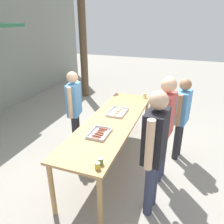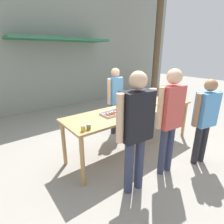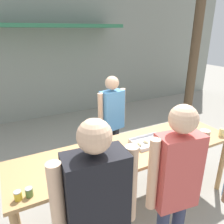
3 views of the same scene
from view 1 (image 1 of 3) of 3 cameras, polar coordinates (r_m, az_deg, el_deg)
The scene contains 12 objects.
ground_plane at distance 4.33m, azimuth 0.00°, elevation -12.98°, with size 24.00×24.00×0.00m, color gray.
serving_table at distance 3.90m, azimuth 0.00°, elevation -3.21°, with size 2.94×0.83×0.91m.
food_tray_sausages at distance 3.39m, azimuth -3.32°, elevation -5.67°, with size 0.40×0.29×0.04m.
food_tray_buns at distance 4.12m, azimuth 1.46°, elevation -0.02°, with size 0.46×0.31×0.06m.
condiment_jar_mustard at distance 2.67m, azimuth -3.81°, elevation -13.83°, with size 0.07×0.07×0.09m.
condiment_jar_ketchup at distance 2.74m, azimuth -3.01°, elevation -12.73°, with size 0.07×0.07×0.09m.
beer_cup at distance 4.96m, azimuth 8.60°, elevation 4.29°, with size 0.07×0.07×0.11m.
person_server_behind_table at distance 4.32m, azimuth -9.84°, elevation 1.84°, with size 0.52×0.27×1.66m.
person_customer_holding_hotdog at distance 2.88m, azimuth 11.09°, elevation -8.45°, with size 0.64×0.28×1.80m.
person_customer_with_cup at distance 4.23m, azimuth 17.74°, elevation -0.23°, with size 0.56×0.29×1.59m.
person_customer_waiting_in_line at distance 3.50m, azimuth 13.68°, elevation -2.33°, with size 0.55×0.26×1.79m.
utility_pole at distance 7.48m, azimuth -7.93°, elevation 23.97°, with size 1.10×0.24×5.19m.
Camera 1 is at (-3.27, -1.19, 2.57)m, focal length 35.00 mm.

